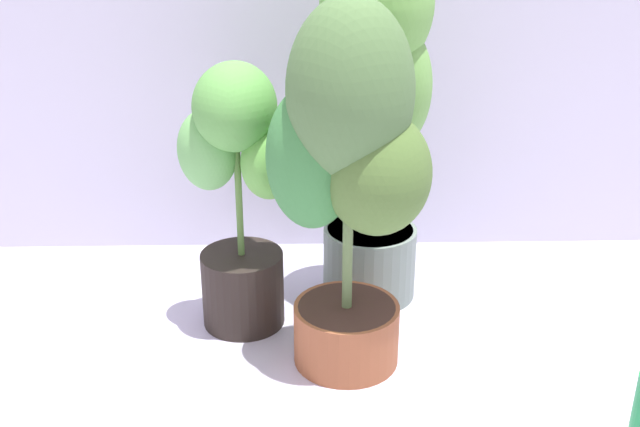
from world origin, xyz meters
The scene contains 4 objects.
ground_plane centered at (0.00, 0.00, 0.00)m, with size 8.00×8.00×0.00m, color silver.
potted_plant_center centered at (-0.05, 0.15, 0.54)m, with size 0.45×0.34×0.93m.
potted_plant_back_center centered at (0.04, 0.50, 0.61)m, with size 0.38×0.34×1.05m.
potted_plant_back_left centered at (-0.32, 0.35, 0.41)m, with size 0.38×0.26×0.74m.
Camera 1 is at (-0.15, -1.52, 1.14)m, focal length 42.78 mm.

